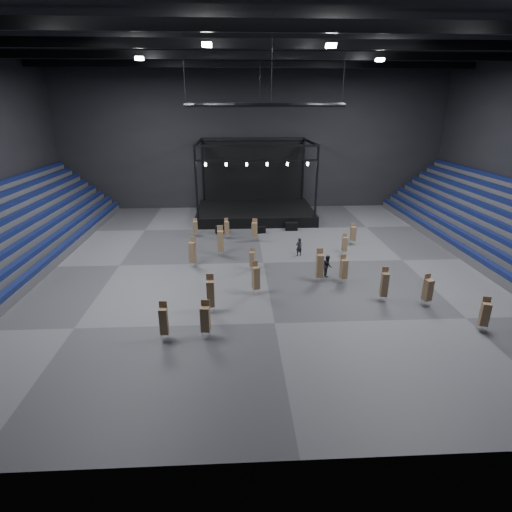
{
  "coord_description": "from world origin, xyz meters",
  "views": [
    {
      "loc": [
        -2.32,
        -32.63,
        12.89
      ],
      "look_at": [
        -0.75,
        -2.0,
        1.4
      ],
      "focal_mm": 28.0,
      "sensor_mm": 36.0,
      "label": 1
    }
  ],
  "objects_px": {
    "chair_stack_1": "(195,227)",
    "crew_member": "(327,266)",
    "chair_stack_10": "(205,318)",
    "chair_stack_5": "(485,313)",
    "chair_stack_4": "(254,229)",
    "chair_stack_16": "(227,228)",
    "chair_stack_7": "(344,268)",
    "chair_stack_6": "(353,233)",
    "chair_stack_0": "(252,259)",
    "chair_stack_8": "(428,289)",
    "chair_stack_9": "(384,284)",
    "chair_stack_15": "(320,265)",
    "chair_stack_2": "(210,293)",
    "chair_stack_11": "(220,241)",
    "flight_case_mid": "(261,230)",
    "chair_stack_3": "(345,244)",
    "chair_stack_13": "(256,277)",
    "flight_case_right": "(291,226)",
    "chair_stack_12": "(164,320)",
    "flight_case_left": "(222,229)",
    "man_center": "(299,247)",
    "stage": "(255,204)",
    "chair_stack_14": "(193,252)"
  },
  "relations": [
    {
      "from": "chair_stack_2",
      "to": "chair_stack_5",
      "type": "relative_size",
      "value": 1.2
    },
    {
      "from": "chair_stack_13",
      "to": "crew_member",
      "type": "height_order",
      "value": "chair_stack_13"
    },
    {
      "from": "stage",
      "to": "chair_stack_0",
      "type": "xyz_separation_m",
      "value": [
        -1.07,
        -17.77,
        -0.44
      ]
    },
    {
      "from": "chair_stack_0",
      "to": "chair_stack_5",
      "type": "relative_size",
      "value": 0.85
    },
    {
      "from": "chair_stack_6",
      "to": "chair_stack_16",
      "type": "xyz_separation_m",
      "value": [
        -12.58,
        2.47,
        -0.01
      ]
    },
    {
      "from": "flight_case_right",
      "to": "chair_stack_5",
      "type": "relative_size",
      "value": 0.6
    },
    {
      "from": "chair_stack_0",
      "to": "chair_stack_14",
      "type": "height_order",
      "value": "chair_stack_14"
    },
    {
      "from": "flight_case_left",
      "to": "man_center",
      "type": "xyz_separation_m",
      "value": [
        7.31,
        -7.29,
        0.42
      ]
    },
    {
      "from": "chair_stack_2",
      "to": "chair_stack_9",
      "type": "height_order",
      "value": "chair_stack_2"
    },
    {
      "from": "chair_stack_0",
      "to": "chair_stack_15",
      "type": "bearing_deg",
      "value": -21.7
    },
    {
      "from": "flight_case_right",
      "to": "chair_stack_1",
      "type": "height_order",
      "value": "chair_stack_1"
    },
    {
      "from": "chair_stack_1",
      "to": "crew_member",
      "type": "bearing_deg",
      "value": -51.68
    },
    {
      "from": "chair_stack_12",
      "to": "flight_case_left",
      "type": "bearing_deg",
      "value": 81.67
    },
    {
      "from": "chair_stack_16",
      "to": "chair_stack_12",
      "type": "bearing_deg",
      "value": -117.16
    },
    {
      "from": "chair_stack_2",
      "to": "chair_stack_3",
      "type": "relative_size",
      "value": 1.32
    },
    {
      "from": "flight_case_left",
      "to": "chair_stack_8",
      "type": "distance_m",
      "value": 22.82
    },
    {
      "from": "chair_stack_5",
      "to": "chair_stack_7",
      "type": "distance_m",
      "value": 10.03
    },
    {
      "from": "chair_stack_2",
      "to": "chair_stack_15",
      "type": "height_order",
      "value": "chair_stack_15"
    },
    {
      "from": "chair_stack_9",
      "to": "chair_stack_12",
      "type": "height_order",
      "value": "chair_stack_9"
    },
    {
      "from": "flight_case_mid",
      "to": "flight_case_right",
      "type": "relative_size",
      "value": 0.79
    },
    {
      "from": "chair_stack_11",
      "to": "chair_stack_5",
      "type": "bearing_deg",
      "value": -44.94
    },
    {
      "from": "chair_stack_6",
      "to": "chair_stack_0",
      "type": "bearing_deg",
      "value": -158.29
    },
    {
      "from": "chair_stack_8",
      "to": "crew_member",
      "type": "distance_m",
      "value": 7.89
    },
    {
      "from": "chair_stack_10",
      "to": "chair_stack_5",
      "type": "bearing_deg",
      "value": 6.47
    },
    {
      "from": "stage",
      "to": "man_center",
      "type": "bearing_deg",
      "value": -76.91
    },
    {
      "from": "chair_stack_3",
      "to": "chair_stack_13",
      "type": "distance_m",
      "value": 11.63
    },
    {
      "from": "chair_stack_16",
      "to": "crew_member",
      "type": "height_order",
      "value": "chair_stack_16"
    },
    {
      "from": "man_center",
      "to": "chair_stack_0",
      "type": "bearing_deg",
      "value": 15.24
    },
    {
      "from": "crew_member",
      "to": "man_center",
      "type": "bearing_deg",
      "value": 20.33
    },
    {
      "from": "chair_stack_0",
      "to": "chair_stack_6",
      "type": "distance_m",
      "value": 12.06
    },
    {
      "from": "chair_stack_8",
      "to": "crew_member",
      "type": "height_order",
      "value": "chair_stack_8"
    },
    {
      "from": "stage",
      "to": "chair_stack_2",
      "type": "distance_m",
      "value": 25.29
    },
    {
      "from": "chair_stack_0",
      "to": "chair_stack_10",
      "type": "bearing_deg",
      "value": -101.09
    },
    {
      "from": "chair_stack_2",
      "to": "chair_stack_16",
      "type": "bearing_deg",
      "value": 85.04
    },
    {
      "from": "chair_stack_10",
      "to": "crew_member",
      "type": "relative_size",
      "value": 1.34
    },
    {
      "from": "chair_stack_9",
      "to": "chair_stack_10",
      "type": "xyz_separation_m",
      "value": [
        -12.19,
        -4.13,
        -0.03
      ]
    },
    {
      "from": "flight_case_left",
      "to": "chair_stack_2",
      "type": "xyz_separation_m",
      "value": [
        -0.19,
        -17.67,
        0.94
      ]
    },
    {
      "from": "chair_stack_11",
      "to": "chair_stack_9",
      "type": "bearing_deg",
      "value": -44.16
    },
    {
      "from": "chair_stack_3",
      "to": "crew_member",
      "type": "relative_size",
      "value": 1.15
    },
    {
      "from": "flight_case_mid",
      "to": "chair_stack_3",
      "type": "relative_size",
      "value": 0.52
    },
    {
      "from": "flight_case_right",
      "to": "chair_stack_11",
      "type": "bearing_deg",
      "value": -134.48
    },
    {
      "from": "chair_stack_12",
      "to": "man_center",
      "type": "height_order",
      "value": "chair_stack_12"
    },
    {
      "from": "crew_member",
      "to": "flight_case_mid",
      "type": "bearing_deg",
      "value": 23.35
    },
    {
      "from": "chair_stack_9",
      "to": "chair_stack_15",
      "type": "xyz_separation_m",
      "value": [
        -3.86,
        3.49,
        0.11
      ]
    },
    {
      "from": "chair_stack_2",
      "to": "stage",
      "type": "bearing_deg",
      "value": 78.52
    },
    {
      "from": "chair_stack_4",
      "to": "chair_stack_16",
      "type": "xyz_separation_m",
      "value": [
        -2.83,
        1.03,
        -0.12
      ]
    },
    {
      "from": "chair_stack_13",
      "to": "crew_member",
      "type": "xyz_separation_m",
      "value": [
        5.95,
        2.99,
        -0.41
      ]
    },
    {
      "from": "flight_case_left",
      "to": "chair_stack_5",
      "type": "relative_size",
      "value": 0.58
    },
    {
      "from": "chair_stack_10",
      "to": "chair_stack_12",
      "type": "relative_size",
      "value": 0.98
    },
    {
      "from": "flight_case_right",
      "to": "chair_stack_4",
      "type": "height_order",
      "value": "chair_stack_4"
    }
  ]
}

